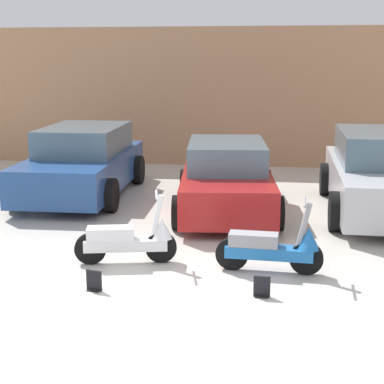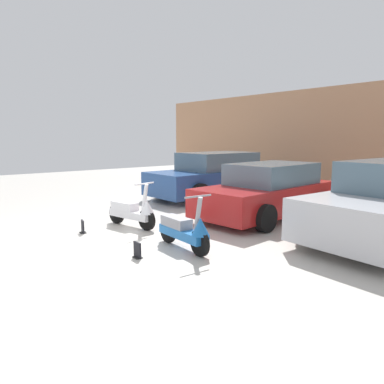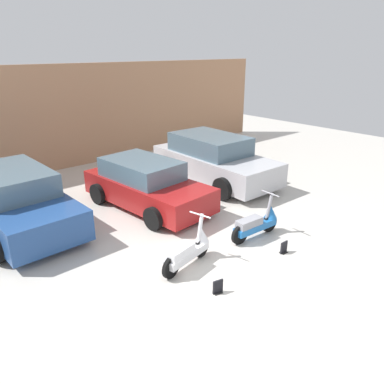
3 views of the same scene
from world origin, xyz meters
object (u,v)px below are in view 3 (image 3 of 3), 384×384
at_px(placard_near_right_scooter, 284,248).
at_px(placard_near_left_scooter, 218,287).
at_px(car_rear_left, 16,201).
at_px(car_rear_right, 214,160).
at_px(scooter_front_left, 189,250).
at_px(scooter_front_right, 257,223).
at_px(car_rear_center, 146,185).

bearing_deg(placard_near_right_scooter, placard_near_left_scooter, -178.01).
distance_m(car_rear_left, car_rear_right, 5.96).
xyz_separation_m(scooter_front_left, car_rear_left, (-1.95, 4.03, 0.33)).
relative_size(car_rear_right, placard_near_left_scooter, 16.89).
distance_m(scooter_front_left, placard_near_left_scooter, 1.08).
xyz_separation_m(scooter_front_left, placard_near_right_scooter, (1.83, -0.96, -0.24)).
relative_size(scooter_front_right, car_rear_center, 0.36).
height_order(scooter_front_left, scooter_front_right, scooter_front_right).
bearing_deg(placard_near_right_scooter, scooter_front_left, 152.21).
distance_m(car_rear_left, car_rear_center, 3.21).
relative_size(scooter_front_right, car_rear_left, 0.34).
bearing_deg(car_rear_center, car_rear_left, -113.11).
relative_size(scooter_front_left, placard_near_left_scooter, 5.37).
bearing_deg(car_rear_left, scooter_front_left, 24.60).
bearing_deg(placard_near_left_scooter, car_rear_center, 72.16).
height_order(car_rear_left, placard_near_left_scooter, car_rear_left).
bearing_deg(car_rear_right, placard_near_left_scooter, -41.97).
relative_size(car_rear_center, placard_near_right_scooter, 15.04).
distance_m(scooter_front_right, car_rear_center, 3.28).
height_order(scooter_front_left, car_rear_left, car_rear_left).
xyz_separation_m(car_rear_center, car_rear_right, (2.87, 0.34, 0.09)).
distance_m(car_rear_center, placard_near_left_scooter, 4.31).
height_order(scooter_front_right, car_rear_center, car_rear_center).
height_order(car_rear_right, placard_near_left_scooter, car_rear_right).
bearing_deg(car_rear_left, scooter_front_right, 42.18).
bearing_deg(placard_near_right_scooter, scooter_front_right, 80.84).
relative_size(car_rear_right, placard_near_right_scooter, 16.89).
bearing_deg(car_rear_center, scooter_front_right, 10.06).
bearing_deg(scooter_front_right, car_rear_left, 136.72).
relative_size(car_rear_center, car_rear_right, 0.89).
xyz_separation_m(scooter_front_left, placard_near_left_scooter, (-0.21, -1.03, -0.24)).
height_order(scooter_front_right, placard_near_right_scooter, scooter_front_right).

